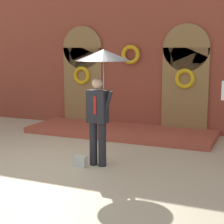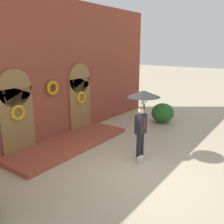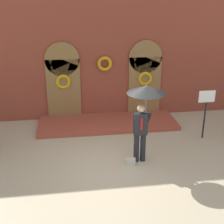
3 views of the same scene
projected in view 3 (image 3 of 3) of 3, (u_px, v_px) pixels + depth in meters
ground_plane at (121, 167)px, 9.12m from camera, size 80.00×80.00×0.00m
building_facade at (104, 50)px, 11.96m from camera, size 14.00×2.30×5.60m
person_with_umbrella at (145, 101)px, 8.75m from camera, size 1.10×1.10×2.36m
handbag at (131, 162)px, 9.17m from camera, size 0.29×0.15×0.22m
sign_post at (206, 106)px, 10.48m from camera, size 0.56×0.06×1.72m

